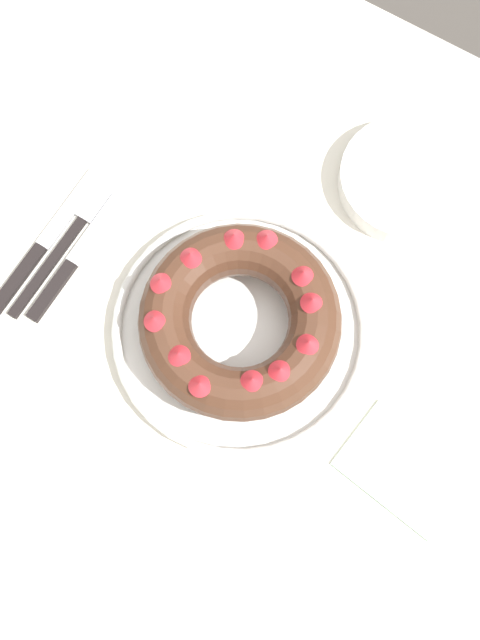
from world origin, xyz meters
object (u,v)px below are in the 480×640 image
side_bowl (405,180)px  serving_dish (240,330)px  cake_knife (71,265)px  bundt_cake (240,320)px  fork (69,238)px  serving_knife (40,249)px  napkin (403,469)px

side_bowl → serving_dish: bearing=-105.3°
cake_knife → bundt_cake: bearing=10.4°
serving_dish → bundt_cake: bearing=-157.7°
bundt_cake → side_bowl: size_ratio=1.39×
serving_dish → side_bowl: (0.08, 0.28, 0.00)m
fork → serving_knife: bearing=-130.4°
serving_knife → cake_knife: size_ratio=1.16×
bundt_cake → serving_knife: size_ratio=1.06×
cake_knife → side_bowl: bearing=47.2°
fork → serving_knife: (-0.02, -0.03, 0.00)m
bundt_cake → serving_knife: (-0.27, -0.04, -0.05)m
serving_knife → side_bowl: side_bowl is taller
cake_knife → side_bowl: 0.44m
bundt_cake → fork: (-0.25, -0.01, -0.05)m
napkin → fork: bearing=176.2°
fork → cake_knife: (0.02, -0.03, 0.00)m
serving_knife → serving_dish: bearing=12.0°
side_bowl → fork: bearing=-138.5°
fork → cake_knife: cake_knife is taller
napkin → cake_knife: bearing=179.6°
bundt_cake → cake_knife: bundt_cake is taller
bundt_cake → cake_knife: bearing=-170.5°
serving_knife → side_bowl: 0.47m
side_bowl → serving_knife: bearing=-137.5°
serving_knife → napkin: size_ratio=1.61×
serving_dish → napkin: (0.25, -0.04, -0.01)m
fork → napkin: 0.50m
serving_dish → bundt_cake: (-0.00, -0.00, 0.04)m
serving_dish → bundt_cake: size_ratio=1.31×
cake_knife → napkin: bearing=0.4°
serving_knife → side_bowl: (0.35, 0.32, 0.01)m
napkin → serving_dish: bearing=170.5°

